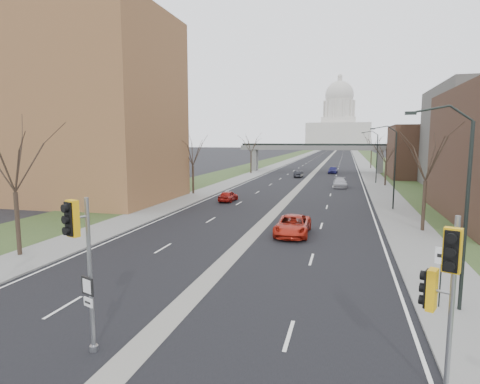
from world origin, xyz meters
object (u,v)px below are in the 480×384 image
at_px(signal_pole_median, 81,248).
at_px(car_left_near, 228,196).
at_px(speed_limit_sign, 441,266).
at_px(signal_pole_right, 444,283).
at_px(car_left_far, 299,174).
at_px(car_right_near, 293,225).
at_px(car_right_far, 333,170).
at_px(car_right_mid, 340,183).

bearing_deg(signal_pole_median, car_left_near, 119.44).
bearing_deg(car_left_near, speed_limit_sign, 125.68).
bearing_deg(signal_pole_right, car_left_far, 122.69).
height_order(signal_pole_median, car_right_near, signal_pole_median).
bearing_deg(car_right_far, signal_pole_median, -90.96).
distance_m(speed_limit_sign, car_left_far, 61.35).
height_order(car_left_near, car_left_far, car_left_near).
xyz_separation_m(signal_pole_median, speed_limit_sign, (12.59, 7.20, -1.86)).
bearing_deg(signal_pole_median, signal_pole_right, 22.65).
distance_m(signal_pole_median, car_right_near, 20.13).
relative_size(car_right_mid, car_right_far, 1.11).
bearing_deg(car_right_far, car_right_mid, -82.58).
distance_m(car_left_near, car_left_far, 33.08).
bearing_deg(car_left_near, car_right_far, -101.13).
relative_size(signal_pole_right, speed_limit_sign, 2.02).
bearing_deg(car_right_far, signal_pole_right, -82.82).
xyz_separation_m(signal_pole_median, car_right_far, (5.74, 78.34, -3.03)).
bearing_deg(car_right_far, speed_limit_sign, -81.28).
bearing_deg(car_right_mid, car_right_far, 92.37).
relative_size(signal_pole_median, signal_pole_right, 1.02).
height_order(signal_pole_right, speed_limit_sign, signal_pole_right).
height_order(signal_pole_median, car_left_near, signal_pole_median).
bearing_deg(car_right_far, car_left_near, -100.59).
relative_size(signal_pole_right, car_right_near, 0.98).
height_order(signal_pole_right, car_right_mid, signal_pole_right).
bearing_deg(car_left_near, car_right_mid, -122.72).
relative_size(signal_pole_median, car_left_near, 1.42).
relative_size(signal_pole_median, car_right_mid, 1.08).
bearing_deg(car_left_far, car_right_far, -114.59).
height_order(signal_pole_right, car_left_far, signal_pole_right).
bearing_deg(signal_pole_right, signal_pole_median, -155.52).
height_order(speed_limit_sign, car_right_mid, speed_limit_sign).
height_order(signal_pole_right, car_left_near, signal_pole_right).
relative_size(car_left_far, car_right_far, 0.83).
relative_size(signal_pole_right, car_right_far, 1.18).
bearing_deg(car_right_near, car_right_mid, 84.07).
bearing_deg(car_left_far, signal_pole_right, 104.00).
distance_m(signal_pole_right, car_left_near, 37.84).
height_order(speed_limit_sign, car_left_far, speed_limit_sign).
height_order(car_right_mid, car_right_far, car_right_far).
xyz_separation_m(car_right_near, car_right_mid, (3.04, 32.93, -0.03)).
distance_m(signal_pole_median, car_right_far, 78.61).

